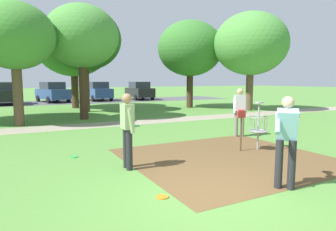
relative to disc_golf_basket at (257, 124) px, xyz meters
The scene contains 21 objects.
ground_plane 4.02m from the disc_golf_basket, 144.19° to the right, with size 160.00×160.00×0.00m, color #518438.
dirt_tee_pad 1.54m from the disc_golf_basket, 165.61° to the right, with size 4.96×4.67×0.01m, color brown.
disc_golf_basket is the anchor object (origin of this frame).
player_foreground_watching 2.05m from the disc_golf_basket, 62.40° to the left, with size 0.49×0.45×1.71m.
player_throwing 3.91m from the disc_golf_basket, behind, with size 0.40×0.47×1.71m.
player_waiting_left 3.11m from the disc_golf_basket, 124.60° to the right, with size 1.09×0.65×1.71m.
frisbee_mid_grass 5.12m from the disc_golf_basket, 161.87° to the left, with size 0.20×0.20×0.02m, color green.
frisbee_far_left 3.37m from the disc_golf_basket, 45.99° to the left, with size 0.22×0.22×0.02m, color green.
frisbee_scattered_a 4.46m from the disc_golf_basket, 154.60° to the right, with size 0.22×0.22×0.02m, color orange.
tree_near_right 10.22m from the disc_golf_basket, 107.65° to the left, with size 3.67×3.67×5.75m.
tree_mid_center 12.22m from the disc_golf_basket, 48.12° to the left, with size 4.78×4.78×6.39m.
tree_mid_right 13.48m from the disc_golf_basket, 98.98° to the left, with size 4.56×4.56×6.46m.
tree_far_left 13.79m from the disc_golf_basket, 66.38° to the left, with size 4.65×4.65×6.24m.
tree_far_center 10.57m from the disc_golf_basket, 125.94° to the left, with size 3.36×3.36×5.31m.
tree_far_right 16.34m from the disc_golf_basket, 97.73° to the left, with size 5.28×5.28×6.75m.
parking_lot_strip 22.44m from the disc_golf_basket, 98.21° to the left, with size 36.00×6.00×0.01m, color #4C4C51.
parked_car_leftmost 22.68m from the disc_golf_basket, 106.84° to the left, with size 1.99×4.21×1.84m.
parked_car_center_left 22.92m from the disc_golf_basket, 97.15° to the left, with size 2.78×4.51×1.84m.
parked_car_center_right 22.98m from the disc_golf_basket, 86.64° to the left, with size 2.13×4.28×1.84m.
parked_car_rightmost 23.05m from the disc_golf_basket, 76.11° to the left, with size 2.06×4.25×1.84m.
gravel_path 7.62m from the disc_golf_basket, 114.98° to the left, with size 40.00×1.66×0.00m, color gray.
Camera 1 is at (-2.95, -3.95, 2.00)m, focal length 31.77 mm.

